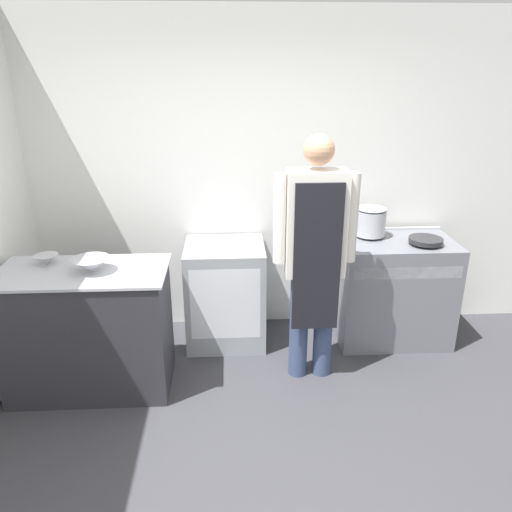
% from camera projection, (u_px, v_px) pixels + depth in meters
% --- Properties ---
extents(ground_plane, '(14.00, 14.00, 0.00)m').
position_uv_depth(ground_plane, '(257.00, 500.00, 2.76)').
color(ground_plane, '#38383D').
extents(wall_back, '(8.00, 0.05, 2.70)m').
position_uv_depth(wall_back, '(243.00, 178.00, 4.25)').
color(wall_back, white).
rests_on(wall_back, ground_plane).
extents(prep_counter, '(1.18, 0.62, 0.93)m').
position_uv_depth(prep_counter, '(89.00, 330.00, 3.60)').
color(prep_counter, '#2D2D33').
rests_on(prep_counter, ground_plane).
extents(stove, '(0.94, 0.61, 0.92)m').
position_uv_depth(stove, '(393.00, 290.00, 4.28)').
color(stove, slate).
rests_on(stove, ground_plane).
extents(fridge_unit, '(0.66, 0.60, 0.87)m').
position_uv_depth(fridge_unit, '(225.00, 294.00, 4.24)').
color(fridge_unit, '#93999E').
rests_on(fridge_unit, ground_plane).
extents(person_cook, '(0.59, 0.24, 1.84)m').
position_uv_depth(person_cook, '(315.00, 248.00, 3.53)').
color(person_cook, '#38476B').
rests_on(person_cook, ground_plane).
extents(mixing_bowl, '(0.26, 0.26, 0.10)m').
position_uv_depth(mixing_bowl, '(91.00, 265.00, 3.40)').
color(mixing_bowl, '#B2B5BC').
rests_on(mixing_bowl, prep_counter).
extents(small_bowl, '(0.17, 0.17, 0.07)m').
position_uv_depth(small_bowl, '(47.00, 260.00, 3.53)').
color(small_bowl, '#B2B5BC').
rests_on(small_bowl, prep_counter).
extents(stock_pot, '(0.25, 0.25, 0.25)m').
position_uv_depth(stock_pot, '(371.00, 221.00, 4.16)').
color(stock_pot, '#B2B5BC').
rests_on(stock_pot, stove).
extents(saute_pan, '(0.27, 0.27, 0.04)m').
position_uv_depth(saute_pan, '(426.00, 240.00, 4.02)').
color(saute_pan, '#262628').
rests_on(saute_pan, stove).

